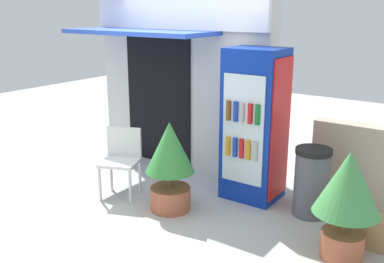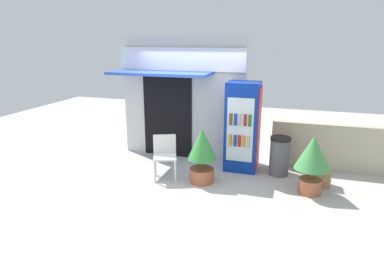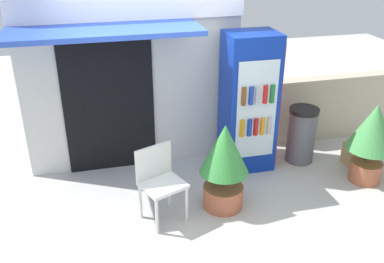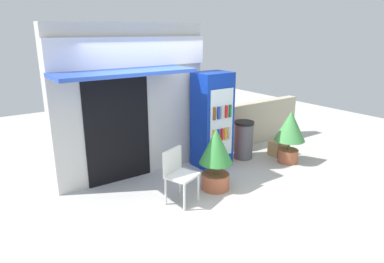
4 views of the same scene
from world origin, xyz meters
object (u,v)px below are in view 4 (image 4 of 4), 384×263
object	(u,v)px
drink_cooler	(213,120)
potted_plant_curbside	(290,131)
trash_bin	(244,140)
potted_plant_near_shop	(216,155)
cardboard_box	(278,148)
plastic_chair	(178,171)

from	to	relation	value
drink_cooler	potted_plant_curbside	size ratio (longest dim) A/B	1.73
drink_cooler	trash_bin	bearing A→B (deg)	-5.47
potted_plant_near_shop	potted_plant_curbside	world-z (taller)	potted_plant_curbside
potted_plant_near_shop	cardboard_box	bearing A→B (deg)	13.14
drink_cooler	plastic_chair	bearing A→B (deg)	-147.23
plastic_chair	potted_plant_curbside	size ratio (longest dim) A/B	0.80
potted_plant_near_shop	trash_bin	size ratio (longest dim) A/B	1.33
cardboard_box	potted_plant_near_shop	bearing A→B (deg)	-166.86
drink_cooler	plastic_chair	distance (m)	1.74
drink_cooler	trash_bin	distance (m)	0.97
potted_plant_near_shop	cardboard_box	xyz separation A→B (m)	(2.22, 0.52, -0.47)
plastic_chair	drink_cooler	bearing A→B (deg)	32.77
potted_plant_curbside	trash_bin	size ratio (longest dim) A/B	1.34
plastic_chair	potted_plant_curbside	distance (m)	2.83
potted_plant_curbside	cardboard_box	world-z (taller)	potted_plant_curbside
potted_plant_near_shop	cardboard_box	distance (m)	2.33
plastic_chair	trash_bin	bearing A→B (deg)	20.62
drink_cooler	cardboard_box	bearing A→B (deg)	-13.67
plastic_chair	cardboard_box	distance (m)	3.07
trash_bin	cardboard_box	size ratio (longest dim) A/B	2.02
cardboard_box	plastic_chair	bearing A→B (deg)	-170.04
drink_cooler	potted_plant_near_shop	world-z (taller)	drink_cooler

